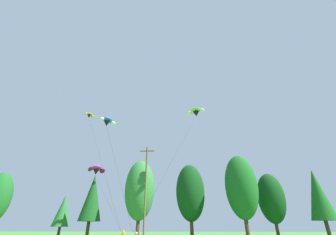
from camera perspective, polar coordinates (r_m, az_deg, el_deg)
treeline_tree_c at (r=52.77m, az=-25.30°, el=-20.71°), size 3.36×3.36×8.02m
treeline_tree_d at (r=48.05m, az=-18.82°, el=-18.76°), size 4.13×4.13×11.50m
treeline_tree_e at (r=44.53m, az=-7.25°, el=-17.83°), size 5.54×5.54×13.85m
treeline_tree_f at (r=44.75m, az=5.72°, el=-18.50°), size 5.35×5.35×13.15m
treeline_tree_g at (r=43.52m, az=18.23°, el=-16.41°), size 5.60×5.60×14.08m
treeline_tree_h at (r=49.17m, az=24.90°, el=-18.19°), size 4.92×4.92×11.55m
treeline_tree_i at (r=49.69m, az=34.01°, el=-15.94°), size 4.16×4.16×11.65m
utility_pole at (r=32.49m, az=-5.78°, el=-17.88°), size 2.20×0.26×12.81m
parafoil_kite_high_orange at (r=54.23m, az=-19.51°, el=0.54°), size 15.24×17.77×24.08m
parafoil_kite_mid_blue_white at (r=36.33m, az=-15.31°, el=-1.02°), size 9.12×13.37×16.06m
parafoil_kite_far_magenta at (r=46.68m, az=-17.84°, el=-12.65°), size 11.47×16.35×11.39m
parafoil_kite_low_lime_white at (r=42.65m, az=7.16°, el=1.40°), size 8.22×20.08×20.91m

